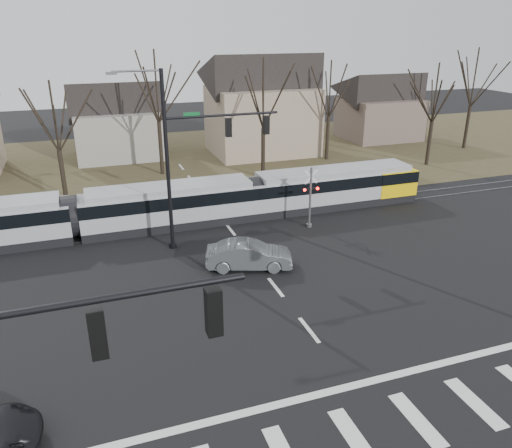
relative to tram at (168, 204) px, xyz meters
name	(u,v)px	position (x,y,z in m)	size (l,w,h in m)	color
ground	(330,357)	(3.58, -16.00, -1.51)	(140.00, 140.00, 0.00)	black
grass_verge	(177,162)	(3.58, 16.00, -1.50)	(140.00, 28.00, 0.01)	#38331E
crosswalk	(386,428)	(3.58, -20.00, -1.50)	(27.00, 2.60, 0.01)	silver
stop_line	(353,386)	(3.58, -17.80, -1.50)	(28.00, 0.35, 0.01)	silver
lane_dashes	(222,219)	(3.58, 0.00, -1.50)	(0.18, 30.00, 0.01)	silver
rail_pair	(223,220)	(3.58, -0.20, -1.48)	(90.00, 1.52, 0.06)	#59595E
tram	(168,204)	(0.00, 0.00, 0.00)	(36.44, 2.71, 2.76)	gray
sedan	(249,255)	(3.01, -7.49, -0.75)	(4.87, 2.94, 1.51)	#4E5255
signal_pole_far	(195,151)	(1.17, -3.50, 4.19)	(9.28, 0.44, 10.20)	black
rail_crossing_signal	(310,199)	(8.58, -3.21, 0.38)	(1.08, 0.36, 4.00)	#59595B
tree_row	(211,119)	(5.58, 10.00, 3.49)	(59.20, 7.20, 10.00)	black
house_b	(116,116)	(-1.42, 20.00, 2.46)	(8.64, 7.56, 7.65)	gray
house_c	(262,100)	(12.58, 17.00, 3.73)	(10.80, 8.64, 10.10)	gray
house_d	(380,103)	(27.58, 19.00, 2.46)	(8.64, 7.56, 7.65)	brown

